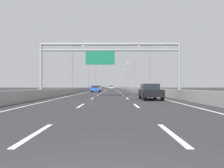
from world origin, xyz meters
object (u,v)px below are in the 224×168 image
(streetlamp_right_distant, at_px, (128,78))
(white_car, at_px, (111,87))
(sign_gantry, at_px, (109,56))
(streetlamp_left_distant, at_px, (96,78))
(streetlamp_left_mid, at_px, (73,65))
(black_car, at_px, (150,92))
(streetlamp_left_far, at_px, (89,74))
(yellow_car, at_px, (98,88))
(silver_car, at_px, (112,87))
(streetlamp_right_mid, at_px, (149,65))
(blue_car, at_px, (96,89))
(streetlamp_right_far, at_px, (134,74))

(streetlamp_right_distant, bearing_deg, white_car, 155.37)
(sign_gantry, bearing_deg, streetlamp_left_distant, 95.02)
(streetlamp_left_mid, relative_size, black_car, 2.12)
(streetlamp_left_mid, xyz_separation_m, streetlamp_right_distant, (14.93, 64.37, 0.00))
(sign_gantry, relative_size, streetlamp_left_far, 1.74)
(streetlamp_left_distant, xyz_separation_m, yellow_car, (3.78, -44.84, -4.66))
(streetlamp_left_far, height_order, yellow_car, streetlamp_left_far)
(silver_car, bearing_deg, streetlamp_right_mid, -82.95)
(streetlamp_left_far, bearing_deg, streetlamp_right_mid, -65.11)
(yellow_car, xyz_separation_m, white_car, (3.44, 48.38, 0.02))
(blue_car, xyz_separation_m, white_car, (3.13, 62.74, 0.03))
(silver_car, height_order, yellow_car, silver_car)
(sign_gantry, xyz_separation_m, streetlamp_right_mid, (7.62, 18.93, 0.55))
(streetlamp_right_far, relative_size, black_car, 2.12)
(streetlamp_right_mid, xyz_separation_m, streetlamp_left_far, (-14.93, 32.19, 0.00))
(silver_car, bearing_deg, streetlamp_left_distant, 155.42)
(black_car, height_order, yellow_car, black_car)
(white_car, bearing_deg, black_car, -87.47)
(sign_gantry, relative_size, streetlamp_right_mid, 1.74)
(sign_gantry, distance_m, streetlamp_left_mid, 20.30)
(sign_gantry, height_order, streetlamp_left_far, streetlamp_left_far)
(streetlamp_right_far, height_order, streetlamp_left_distant, same)
(streetlamp_left_mid, bearing_deg, white_car, 83.93)
(streetlamp_left_far, distance_m, silver_car, 30.10)
(blue_car, bearing_deg, black_car, -76.25)
(blue_car, bearing_deg, silver_car, 86.62)
(streetlamp_left_mid, height_order, white_car, streetlamp_left_mid)
(streetlamp_right_far, xyz_separation_m, silver_car, (-7.55, 28.81, -4.63))
(streetlamp_left_mid, relative_size, streetlamp_right_mid, 1.00)
(streetlamp_left_far, xyz_separation_m, blue_car, (4.09, -27.01, -4.67))
(streetlamp_right_mid, relative_size, blue_car, 2.28)
(streetlamp_left_distant, relative_size, silver_car, 2.16)
(sign_gantry, bearing_deg, streetlamp_left_mid, 111.13)
(blue_car, height_order, white_car, white_car)
(blue_car, bearing_deg, streetlamp_right_mid, -25.50)
(streetlamp_right_distant, relative_size, blue_car, 2.28)
(streetlamp_right_distant, bearing_deg, black_car, -92.35)
(streetlamp_left_far, height_order, streetlamp_right_distant, same)
(streetlamp_left_mid, relative_size, silver_car, 2.16)
(sign_gantry, xyz_separation_m, silver_car, (0.07, 79.92, -4.08))
(streetlamp_right_mid, height_order, streetlamp_left_far, same)
(streetlamp_left_far, bearing_deg, streetlamp_left_mid, -90.00)
(streetlamp_right_distant, height_order, silver_car, streetlamp_right_distant)
(streetlamp_right_mid, distance_m, blue_car, 12.89)
(streetlamp_left_far, relative_size, blue_car, 2.28)
(streetlamp_right_far, xyz_separation_m, streetlamp_right_distant, (0.00, 32.19, 0.00))
(streetlamp_left_mid, height_order, streetlamp_left_far, same)
(streetlamp_right_distant, distance_m, silver_car, 9.48)
(streetlamp_right_mid, bearing_deg, silver_car, 97.05)
(black_car, relative_size, silver_car, 1.02)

